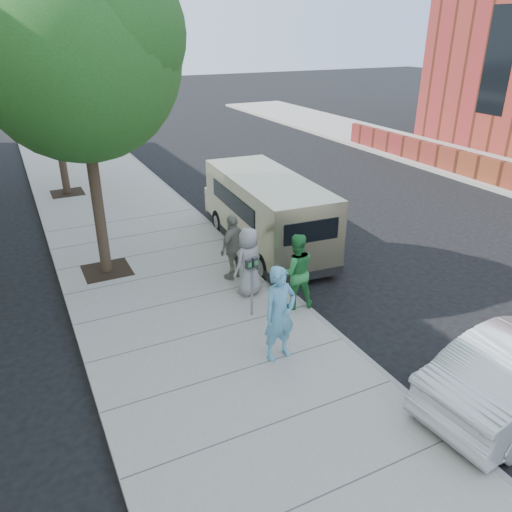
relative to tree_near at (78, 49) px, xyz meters
name	(u,v)px	position (x,y,z in m)	size (l,w,h in m)	color
ground	(223,296)	(2.25, -2.40, -5.55)	(120.00, 120.00, 0.00)	black
sidewalk	(184,303)	(1.25, -2.40, -5.47)	(5.00, 60.00, 0.15)	gray
curb_face	(275,281)	(3.69, -2.40, -5.47)	(0.12, 60.00, 0.16)	gray
tree_near	(78,49)	(0.00, 0.00, 0.00)	(4.62, 4.60, 7.53)	black
tree_far	(47,62)	(0.00, 7.60, -0.66)	(3.92, 3.80, 6.49)	black
parking_meter	(252,275)	(2.40, -3.72, -4.40)	(0.30, 0.16, 1.38)	gray
van	(265,211)	(4.56, -0.20, -4.40)	(2.32, 5.93, 2.16)	#C8BD90
person_officer	(280,314)	(2.19, -5.33, -4.44)	(0.70, 0.46, 1.91)	#5CA0C4
person_green_shirt	(296,271)	(3.45, -3.79, -4.51)	(0.86, 0.67, 1.77)	#2A823C
person_gray_shirt	(249,262)	(2.78, -2.78, -4.56)	(0.81, 0.53, 1.67)	gray
person_striped_polo	(233,247)	(2.79, -1.86, -4.54)	(1.00, 0.42, 1.71)	gray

